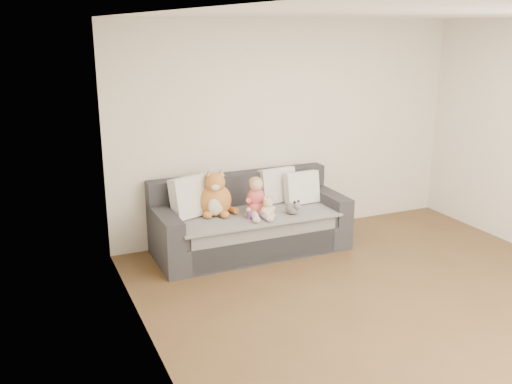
% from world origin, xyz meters
% --- Properties ---
extents(room_shell, '(5.00, 5.00, 5.00)m').
position_xyz_m(room_shell, '(0.00, 0.42, 1.30)').
color(room_shell, brown).
rests_on(room_shell, ground).
extents(sofa, '(2.20, 0.94, 0.85)m').
position_xyz_m(sofa, '(-0.72, 2.06, 0.31)').
color(sofa, '#2B2C31').
rests_on(sofa, ground).
extents(cushion_left, '(0.54, 0.38, 0.47)m').
position_xyz_m(cushion_left, '(-1.37, 2.16, 0.70)').
color(cushion_left, silver).
rests_on(cushion_left, sofa).
extents(cushion_right_back, '(0.46, 0.25, 0.42)m').
position_xyz_m(cushion_right_back, '(-0.27, 2.26, 0.68)').
color(cushion_right_back, silver).
rests_on(cushion_right_back, sofa).
extents(cushion_right_front, '(0.42, 0.20, 0.39)m').
position_xyz_m(cushion_right_front, '(-0.03, 2.09, 0.66)').
color(cushion_right_front, silver).
rests_on(cushion_right_front, sofa).
extents(toddler, '(0.31, 0.45, 0.44)m').
position_xyz_m(toddler, '(-0.70, 1.89, 0.66)').
color(toddler, '#E24F5A').
rests_on(toddler, sofa).
extents(plush_cat, '(0.42, 0.38, 0.55)m').
position_xyz_m(plush_cat, '(-1.12, 2.08, 0.67)').
color(plush_cat, '#AB6F26').
rests_on(plush_cat, sofa).
extents(teddy_bear, '(0.19, 0.16, 0.25)m').
position_xyz_m(teddy_bear, '(-0.63, 1.76, 0.57)').
color(teddy_bear, '#C7AC8A').
rests_on(teddy_bear, sofa).
extents(plush_cow, '(0.14, 0.22, 0.18)m').
position_xyz_m(plush_cow, '(-0.32, 1.76, 0.55)').
color(plush_cow, white).
rests_on(plush_cow, sofa).
extents(sippy_cup, '(0.11, 0.07, 0.12)m').
position_xyz_m(sippy_cup, '(-0.82, 1.83, 0.53)').
color(sippy_cup, purple).
rests_on(sippy_cup, sofa).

